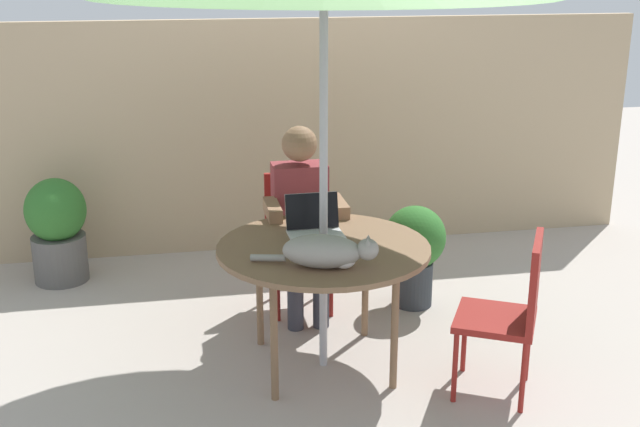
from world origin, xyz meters
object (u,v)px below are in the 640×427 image
Objects in this scene: chair_empty at (513,305)px; potted_plant_near_fence at (415,247)px; chair_occupied at (298,230)px; cat at (327,252)px; patio_table at (323,254)px; potted_plant_by_chair at (57,228)px; laptop at (314,223)px; person_seated at (302,212)px.

chair_empty is 1.29× the size of potted_plant_near_fence.
cat reaches higher than chair_occupied.
chair_occupied is 1.62m from chair_empty.
patio_table is 2.25m from potted_plant_by_chair.
potted_plant_near_fence is at bearing -13.07° from chair_occupied.
chair_empty reaches higher than potted_plant_near_fence.
laptop is 0.41× the size of potted_plant_by_chair.
laptop is 2.11m from potted_plant_by_chair.
patio_table is at bearing 82.21° from cat.
person_seated is (-0.89, 1.20, 0.17)m from chair_empty.
person_seated is 1.63× the size of potted_plant_by_chair.
person_seated reaches higher than patio_table.
chair_occupied and chair_empty have the same top height.
potted_plant_by_chair reaches higher than potted_plant_near_fence.
chair_empty is (0.89, -1.35, 0.00)m from chair_occupied.
chair_occupied reaches higher than potted_plant_by_chair.
chair_occupied is 0.23m from person_seated.
laptop is (-0.01, 0.21, 0.11)m from patio_table.
chair_empty is at bearing -37.47° from laptop.
patio_table is at bearing -136.63° from potted_plant_near_fence.
laptop is 0.97m from potted_plant_near_fence.
chair_empty is 1.17× the size of potted_plant_by_chair.
chair_empty is at bearing -56.62° from chair_occupied.
potted_plant_by_chair is (-1.57, 1.35, -0.39)m from laptop.
patio_table is 1.03m from chair_empty.
laptop is at bearing -91.61° from person_seated.
chair_occupied is at bearing 88.77° from laptop.
chair_empty is 1.17m from laptop.
cat is at bearing -92.39° from person_seated.
patio_table is at bearing -90.00° from chair_occupied.
person_seated is 1.95× the size of cat.
laptop reaches higher than chair_empty.
cat reaches higher than potted_plant_near_fence.
cat is at bearing -50.53° from potted_plant_by_chair.
chair_occupied is at bearing 90.00° from person_seated.
chair_empty is 0.72× the size of person_seated.
potted_plant_near_fence is at bearing 52.27° from cat.
cat is (-0.04, -1.03, 0.12)m from person_seated.
person_seated reaches higher than laptop.
laptop is at bearing -91.23° from chair_occupied.
chair_empty is at bearing -82.60° from potted_plant_near_fence.
patio_table is at bearing -44.57° from potted_plant_by_chair.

